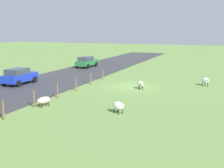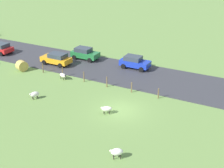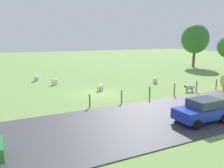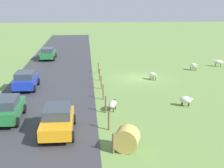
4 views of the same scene
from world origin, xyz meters
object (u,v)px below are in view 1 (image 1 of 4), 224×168
sheep_2 (44,100)px  car_1 (87,62)px  sheep_0 (118,106)px  sheep_4 (141,84)px  sheep_3 (205,80)px  car_3 (19,76)px

sheep_2 → car_1: (6.93, -20.51, 0.38)m
sheep_0 → sheep_4: sheep_0 is taller
sheep_0 → sheep_2: size_ratio=0.85×
sheep_4 → car_1: bearing=-45.6°
sheep_2 → sheep_4: 9.82m
sheep_3 → car_1: car_1 is taller
car_1 → car_3: size_ratio=1.12×
sheep_2 → car_3: 9.48m
sheep_4 → car_1: size_ratio=0.26×
car_1 → sheep_2: bearing=108.7°
car_1 → car_3: 14.43m
sheep_2 → sheep_3: sheep_3 is taller
car_3 → car_1: bearing=-91.3°
sheep_2 → sheep_4: bearing=-119.1°
car_3 → sheep_3: bearing=-160.0°
sheep_2 → sheep_3: (-10.28, -12.48, 0.06)m
sheep_0 → sheep_2: sheep_0 is taller
sheep_0 → car_1: bearing=-58.1°
car_3 → sheep_4: bearing=-168.3°
sheep_3 → sheep_4: sheep_3 is taller
car_1 → car_3: car_3 is taller
sheep_4 → sheep_3: bearing=-144.7°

